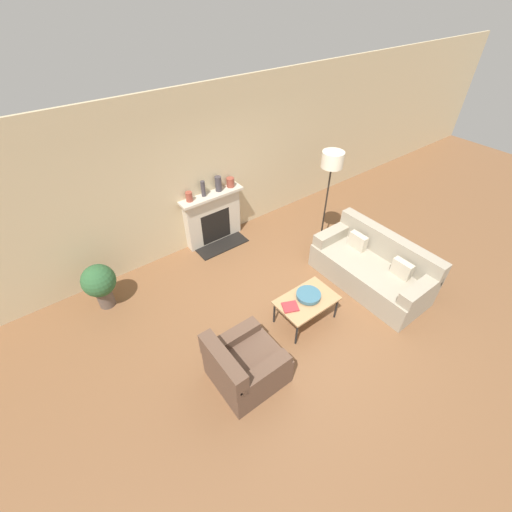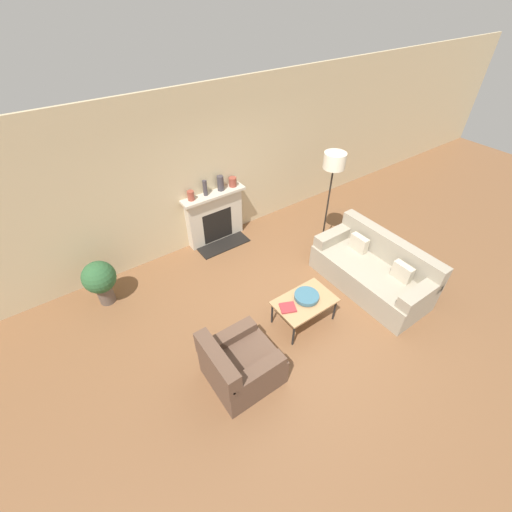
# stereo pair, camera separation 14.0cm
# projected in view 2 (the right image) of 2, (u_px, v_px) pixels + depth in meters

# --- Properties ---
(ground_plane) EXTENTS (18.00, 18.00, 0.00)m
(ground_plane) POSITION_uv_depth(u_px,v_px,m) (306.00, 312.00, 5.50)
(ground_plane) COLOR brown
(wall_back) EXTENTS (18.00, 0.06, 2.90)m
(wall_back) POSITION_uv_depth(u_px,v_px,m) (216.00, 167.00, 6.22)
(wall_back) COLOR #C6B289
(wall_back) RESTS_ON ground_plane
(fireplace) EXTENTS (1.26, 0.59, 1.05)m
(fireplace) POSITION_uv_depth(u_px,v_px,m) (215.00, 218.00, 6.65)
(fireplace) COLOR beige
(fireplace) RESTS_ON ground_plane
(couch) EXTENTS (0.92, 1.97, 0.90)m
(couch) POSITION_uv_depth(u_px,v_px,m) (373.00, 271.00, 5.76)
(couch) COLOR #9E937F
(couch) RESTS_ON ground_plane
(armchair_near) EXTENTS (0.88, 0.83, 0.83)m
(armchair_near) POSITION_uv_depth(u_px,v_px,m) (240.00, 365.00, 4.42)
(armchair_near) COLOR brown
(armchair_near) RESTS_ON ground_plane
(coffee_table) EXTENTS (0.90, 0.58, 0.45)m
(coffee_table) POSITION_uv_depth(u_px,v_px,m) (305.00, 303.00, 5.10)
(coffee_table) COLOR tan
(coffee_table) RESTS_ON ground_plane
(bowl) EXTENTS (0.37, 0.37, 0.08)m
(bowl) POSITION_uv_depth(u_px,v_px,m) (307.00, 296.00, 5.08)
(bowl) COLOR #38667A
(bowl) RESTS_ON coffee_table
(book) EXTENTS (0.29, 0.27, 0.02)m
(book) POSITION_uv_depth(u_px,v_px,m) (288.00, 308.00, 4.96)
(book) COLOR #9E2D33
(book) RESTS_ON coffee_table
(floor_lamp) EXTENTS (0.37, 0.37, 1.95)m
(floor_lamp) POSITION_uv_depth(u_px,v_px,m) (333.00, 169.00, 5.69)
(floor_lamp) COLOR black
(floor_lamp) RESTS_ON ground_plane
(mantel_vase_left) EXTENTS (0.12, 0.12, 0.18)m
(mantel_vase_left) POSITION_uv_depth(u_px,v_px,m) (191.00, 196.00, 6.07)
(mantel_vase_left) COLOR brown
(mantel_vase_left) RESTS_ON fireplace
(mantel_vase_center_left) EXTENTS (0.08, 0.08, 0.29)m
(mantel_vase_center_left) POSITION_uv_depth(u_px,v_px,m) (205.00, 188.00, 6.16)
(mantel_vase_center_left) COLOR #3D383D
(mantel_vase_center_left) RESTS_ON fireplace
(mantel_vase_center_right) EXTENTS (0.12, 0.12, 0.28)m
(mantel_vase_center_right) POSITION_uv_depth(u_px,v_px,m) (220.00, 183.00, 6.30)
(mantel_vase_center_right) COLOR #3D383D
(mantel_vase_center_right) RESTS_ON fireplace
(mantel_vase_right) EXTENTS (0.15, 0.15, 0.18)m
(mantel_vase_right) POSITION_uv_depth(u_px,v_px,m) (233.00, 182.00, 6.45)
(mantel_vase_right) COLOR brown
(mantel_vase_right) RESTS_ON fireplace
(potted_plant) EXTENTS (0.52, 0.52, 0.80)m
(potted_plant) POSITION_uv_depth(u_px,v_px,m) (100.00, 279.00, 5.37)
(potted_plant) COLOR brown
(potted_plant) RESTS_ON ground_plane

